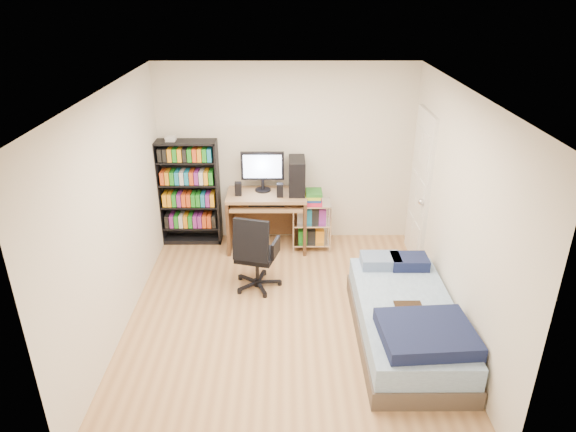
{
  "coord_description": "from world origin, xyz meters",
  "views": [
    {
      "loc": [
        -0.0,
        -4.78,
        3.44
      ],
      "look_at": [
        0.02,
        0.4,
        1.05
      ],
      "focal_mm": 32.0,
      "sensor_mm": 36.0,
      "label": 1
    }
  ],
  "objects_px": {
    "office_chair": "(256,265)",
    "bed": "(407,321)",
    "computer_desk": "(275,197)",
    "media_shelf": "(189,191)"
  },
  "relations": [
    {
      "from": "office_chair",
      "to": "bed",
      "type": "distance_m",
      "value": 1.91
    },
    {
      "from": "office_chair",
      "to": "media_shelf",
      "type": "bearing_deg",
      "value": 143.26
    },
    {
      "from": "computer_desk",
      "to": "office_chair",
      "type": "bearing_deg",
      "value": -100.45
    },
    {
      "from": "office_chair",
      "to": "bed",
      "type": "relative_size",
      "value": 0.49
    },
    {
      "from": "computer_desk",
      "to": "bed",
      "type": "bearing_deg",
      "value": -57.17
    },
    {
      "from": "media_shelf",
      "to": "bed",
      "type": "xyz_separation_m",
      "value": [
        2.59,
        -2.29,
        -0.52
      ]
    },
    {
      "from": "bed",
      "to": "office_chair",
      "type": "bearing_deg",
      "value": 147.13
    },
    {
      "from": "computer_desk",
      "to": "bed",
      "type": "height_order",
      "value": "computer_desk"
    },
    {
      "from": "bed",
      "to": "computer_desk",
      "type": "bearing_deg",
      "value": 122.83
    },
    {
      "from": "media_shelf",
      "to": "bed",
      "type": "relative_size",
      "value": 0.78
    }
  ]
}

